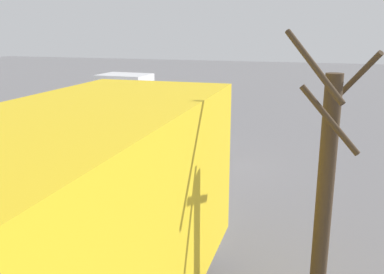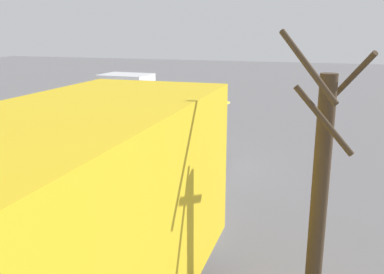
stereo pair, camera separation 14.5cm
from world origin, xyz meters
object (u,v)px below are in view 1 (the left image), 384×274
at_px(box_truck_background, 31,273).
at_px(pedestrian_pink_side, 215,111).
at_px(bare_tree_near, 325,192).
at_px(shopping_cart_vendor, 215,149).
at_px(cargo_van_parked_right, 104,119).
at_px(pedestrian_black_side, 173,120).
at_px(hand_dolly_boxes, 188,145).

distance_m(box_truck_background, pedestrian_pink_side, 10.52).
bearing_deg(bare_tree_near, shopping_cart_vendor, -63.81).
xyz_separation_m(cargo_van_parked_right, bare_tree_near, (-7.38, 7.02, 0.82)).
bearing_deg(pedestrian_pink_side, cargo_van_parked_right, 8.64).
bearing_deg(pedestrian_black_side, box_truck_background, 100.65).
bearing_deg(cargo_van_parked_right, shopping_cart_vendor, 174.15).
relative_size(shopping_cart_vendor, bare_tree_near, 0.24).
relative_size(shopping_cart_vendor, pedestrian_pink_side, 0.49).
bearing_deg(cargo_van_parked_right, bare_tree_near, 136.46).
bearing_deg(pedestrian_pink_side, pedestrian_black_side, 62.15).
height_order(box_truck_background, shopping_cart_vendor, box_truck_background).
bearing_deg(cargo_van_parked_right, pedestrian_black_side, 159.71).
bearing_deg(pedestrian_black_side, pedestrian_pink_side, -117.85).
bearing_deg(box_truck_background, hand_dolly_boxes, -81.45).
xyz_separation_m(shopping_cart_vendor, pedestrian_pink_side, (0.27, -1.01, 1.02)).
xyz_separation_m(shopping_cart_vendor, bare_tree_near, (-3.24, 6.59, 1.43)).
bearing_deg(hand_dolly_boxes, box_truck_background, 98.55).
bearing_deg(bare_tree_near, cargo_van_parked_right, -43.54).
bearing_deg(hand_dolly_boxes, cargo_van_parked_right, -1.94).
height_order(box_truck_background, hand_dolly_boxes, box_truck_background).
xyz_separation_m(box_truck_background, bare_tree_near, (-2.75, -2.88, 0.06)).
relative_size(pedestrian_pink_side, pedestrian_black_side, 1.00).
bearing_deg(pedestrian_black_side, cargo_van_parked_right, -20.29).
bearing_deg(hand_dolly_boxes, pedestrian_pink_side, -135.57).
distance_m(hand_dolly_boxes, bare_tree_near, 8.23).
height_order(shopping_cart_vendor, bare_tree_near, bare_tree_near).
xyz_separation_m(box_truck_background, shopping_cart_vendor, (0.49, -9.48, -1.37)).
relative_size(cargo_van_parked_right, box_truck_background, 0.65).
bearing_deg(box_truck_background, cargo_van_parked_right, -64.94).
relative_size(hand_dolly_boxes, pedestrian_black_side, 0.61).
distance_m(shopping_cart_vendor, pedestrian_black_side, 1.69).
xyz_separation_m(cargo_van_parked_right, shopping_cart_vendor, (-4.14, 0.42, -0.61)).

